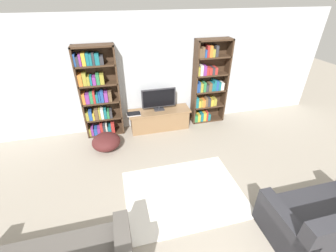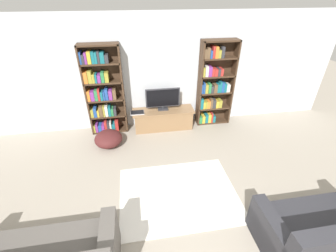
% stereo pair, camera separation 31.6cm
% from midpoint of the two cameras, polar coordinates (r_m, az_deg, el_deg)
% --- Properties ---
extents(wall_back, '(8.80, 0.06, 2.60)m').
position_cam_midpoint_polar(wall_back, '(5.31, -5.74, 13.08)').
color(wall_back, silver).
rests_on(wall_back, ground_plane).
extents(bookshelf_left, '(0.83, 0.30, 2.04)m').
position_cam_midpoint_polar(bookshelf_left, '(5.22, -19.00, 7.55)').
color(bookshelf_left, '#422D1E').
rests_on(bookshelf_left, ground_plane).
extents(bookshelf_right, '(0.83, 0.30, 2.04)m').
position_cam_midpoint_polar(bookshelf_right, '(5.59, 8.46, 10.52)').
color(bookshelf_right, '#422D1E').
rests_on(bookshelf_right, ground_plane).
extents(tv_stand, '(1.47, 0.47, 0.49)m').
position_cam_midpoint_polar(tv_stand, '(5.49, -3.82, 1.72)').
color(tv_stand, '#8E6B47').
rests_on(tv_stand, ground_plane).
extents(television, '(0.80, 0.16, 0.53)m').
position_cam_midpoint_polar(television, '(5.28, -4.09, 6.84)').
color(television, '#2D2D33').
rests_on(television, tv_stand).
extents(laptop, '(0.32, 0.21, 0.03)m').
position_cam_midpoint_polar(laptop, '(5.26, -10.43, 2.99)').
color(laptop, '#B7B7BC').
rests_on(laptop, tv_stand).
extents(area_rug, '(1.95, 1.47, 0.02)m').
position_cam_midpoint_polar(area_rug, '(3.97, 1.62, -16.68)').
color(area_rug, white).
rests_on(area_rug, ground_plane).
extents(couch_right_sofa, '(1.57, 0.90, 0.85)m').
position_cam_midpoint_polar(couch_right_sofa, '(3.86, 33.48, -19.64)').
color(couch_right_sofa, '#2D2D33').
rests_on(couch_right_sofa, ground_plane).
extents(beanbag_ottoman, '(0.60, 0.60, 0.34)m').
position_cam_midpoint_polar(beanbag_ottoman, '(5.03, -17.17, -3.88)').
color(beanbag_ottoman, '#4C1E1E').
rests_on(beanbag_ottoman, ground_plane).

